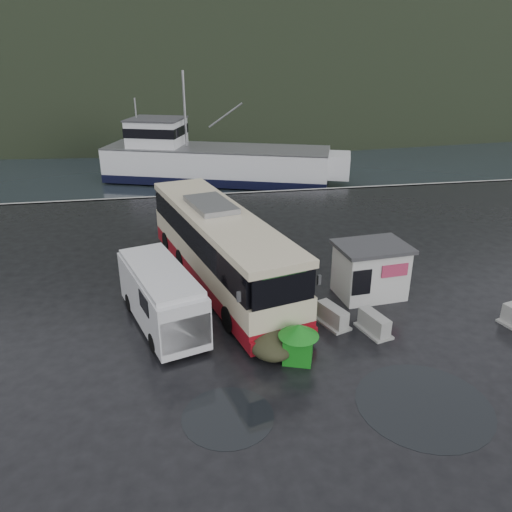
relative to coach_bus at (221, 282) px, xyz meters
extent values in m
plane|color=black|center=(0.96, -4.27, 0.00)|extent=(160.00, 160.00, 0.00)
cube|color=black|center=(0.96, 105.73, 0.00)|extent=(300.00, 180.00, 0.02)
cube|color=#999993|center=(0.96, 15.73, 0.00)|extent=(160.00, 0.60, 1.50)
ellipsoid|color=black|center=(10.96, 245.73, 0.00)|extent=(780.00, 540.00, 570.00)
cylinder|color=black|center=(5.53, -10.25, 0.01)|extent=(4.43, 4.43, 0.01)
cylinder|color=black|center=(-0.84, -9.73, 0.01)|extent=(2.95, 2.95, 0.01)
camera|label=1|loc=(-2.14, -22.19, 10.83)|focal=35.00mm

